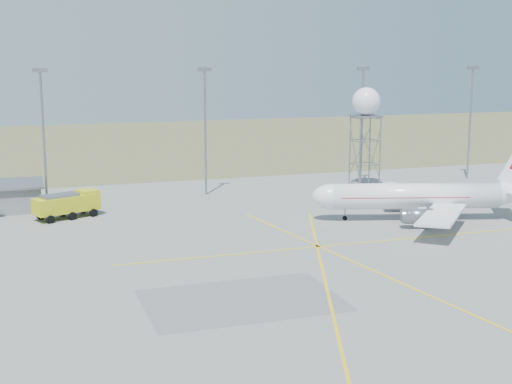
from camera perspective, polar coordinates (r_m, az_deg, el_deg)
name	(u,v)px	position (r m, az deg, el deg)	size (l,w,h in m)	color
grass_strip	(172,142)	(190.26, -6.77, 4.00)	(400.00, 120.00, 0.03)	#535B32
mast_a	(43,125)	(111.45, -16.67, 5.13)	(2.20, 0.50, 20.50)	gray
mast_b	(205,121)	(115.07, -4.09, 5.71)	(2.20, 0.50, 20.50)	gray
mast_c	(362,116)	(125.07, 8.49, 6.02)	(2.20, 0.50, 20.50)	gray
mast_d	(471,113)	(136.48, 16.79, 6.07)	(2.20, 0.50, 20.50)	gray
airliner_main	(419,197)	(100.36, 12.93, -0.36)	(30.76, 29.16, 10.63)	white
radar_tower	(365,132)	(122.82, 8.74, 4.78)	(4.73, 4.73, 17.13)	gray
fire_truck	(68,206)	(102.68, -14.77, -1.06)	(9.54, 6.26, 3.63)	gold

